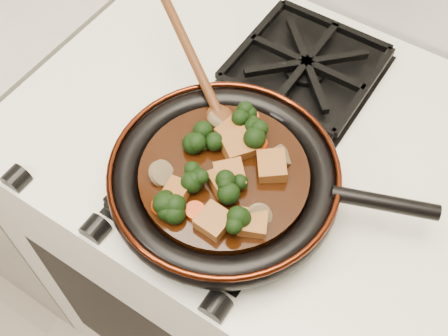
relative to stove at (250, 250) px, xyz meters
The scene contains 29 objects.
stove is the anchor object (origin of this frame).
burner_grate_front 0.48m from the stove, 90.00° to the right, with size 0.23×0.23×0.03m, color black, non-canonical shape.
burner_grate_back 0.48m from the stove, 90.00° to the left, with size 0.23×0.23×0.03m, color black, non-canonical shape.
skillet 0.51m from the stove, 81.97° to the right, with size 0.43×0.32×0.05m.
braising_sauce 0.52m from the stove, 82.92° to the right, with size 0.23×0.23×0.02m, color black.
tofu_cube_0 0.54m from the stove, 79.97° to the right, with size 0.04×0.04×0.02m, color brown.
tofu_cube_1 0.55m from the stove, 94.69° to the right, with size 0.03×0.03×0.02m, color brown.
tofu_cube_2 0.55m from the stove, 63.16° to the right, with size 0.03×0.03×0.02m, color brown.
tofu_cube_3 0.53m from the stove, 54.03° to the right, with size 0.04×0.04×0.02m, color brown.
tofu_cube_4 0.53m from the stove, 82.59° to the right, with size 0.04×0.05×0.02m, color brown.
tofu_cube_5 0.52m from the stove, 93.97° to the right, with size 0.04×0.04×0.02m, color brown.
tofu_cube_6 0.56m from the stove, 76.63° to the right, with size 0.04×0.04×0.02m, color brown.
tofu_cube_7 0.54m from the stove, 77.91° to the right, with size 0.04×0.04×0.02m, color brown.
broccoli_floret_0 0.56m from the stove, 69.03° to the right, with size 0.06×0.06×0.06m, color black, non-canonical shape.
broccoli_floret_1 0.53m from the stove, 104.87° to the right, with size 0.06×0.06×0.05m, color black, non-canonical shape.
broccoli_floret_2 0.52m from the stove, 90.58° to the right, with size 0.05×0.05×0.05m, color black, non-canonical shape.
broccoli_floret_3 0.55m from the stove, 92.42° to the right, with size 0.06×0.06×0.06m, color black, non-canonical shape.
broccoli_floret_4 0.53m from the stove, 70.06° to the right, with size 0.06×0.06×0.06m, color black, non-canonical shape.
broccoli_floret_5 0.56m from the stove, 92.12° to the right, with size 0.06×0.06×0.05m, color black, non-canonical shape.
broccoli_floret_6 0.54m from the stove, 77.61° to the right, with size 0.06×0.06×0.06m, color black, non-canonical shape.
carrot_coin_0 0.56m from the stove, 95.43° to the right, with size 0.03×0.03×0.01m, color #C53205.
carrot_coin_1 0.52m from the stove, 65.87° to the right, with size 0.03×0.03×0.01m, color #C53205.
carrot_coin_2 0.52m from the stove, 95.02° to the right, with size 0.03×0.03×0.01m, color #C53205.
carrot_coin_3 0.55m from the stove, 84.64° to the right, with size 0.03×0.03×0.01m, color #C53205.
mushroom_slice_0 0.55m from the stove, 105.34° to the right, with size 0.04×0.04×0.01m, color brown.
mushroom_slice_1 0.53m from the stove, 44.17° to the right, with size 0.03×0.03×0.01m, color brown.
mushroom_slice_2 0.52m from the stove, 117.33° to the right, with size 0.04×0.04×0.01m, color brown.
mushroom_slice_3 0.55m from the stove, 61.17° to the right, with size 0.03×0.03×0.01m, color brown.
wooden_spoon 0.54m from the stove, 168.66° to the right, with size 0.15×0.11×0.26m.
Camera 1 is at (0.24, 1.21, 1.60)m, focal length 45.00 mm.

